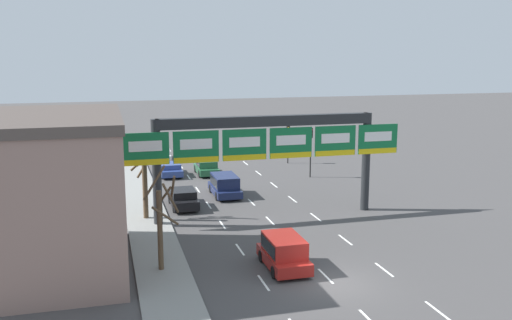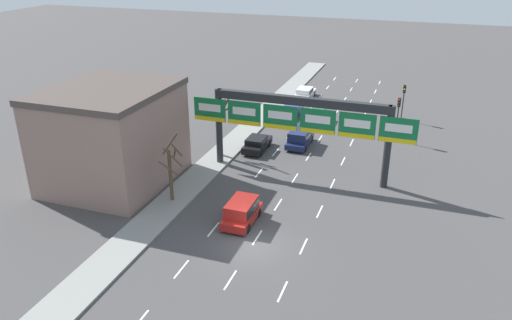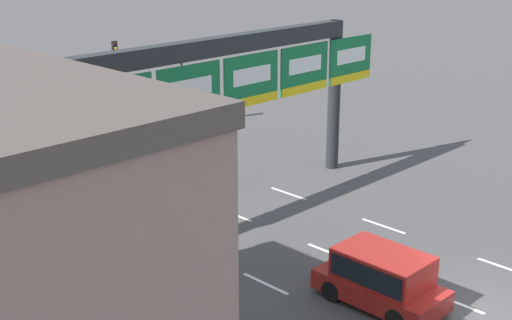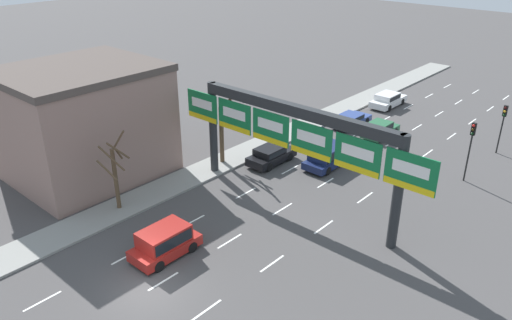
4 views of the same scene
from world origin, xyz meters
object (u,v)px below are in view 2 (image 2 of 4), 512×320
Objects in this scene: suv_red at (242,211)px; traffic_light_near_gantry at (398,110)px; traffic_light_mid_block at (404,95)px; sign_gantry at (299,118)px; suv_navy at (300,137)px; tree_bare_closest at (220,127)px; car_white at (305,93)px; car_green at (318,114)px; tree_bare_second at (171,169)px; car_black at (257,143)px; car_blue at (291,111)px.

suv_red is 0.88× the size of traffic_light_near_gantry.
traffic_light_near_gantry is 6.80m from traffic_light_mid_block.
sign_gantry is 4.38× the size of suv_navy.
tree_bare_closest is (-6.31, 11.00, 1.94)m from suv_red.
traffic_light_near_gantry reaches higher than suv_red.
car_white is 21.37m from tree_bare_closest.
sign_gantry is 23.77m from car_white.
tree_bare_closest reaches higher than car_white.
car_green is 23.85m from tree_bare_second.
tree_bare_second is (-2.91, -30.85, 2.06)m from car_white.
suv_red reaches higher than car_black.
suv_navy reaches higher than car_black.
car_white is at bearing 159.22° from traffic_light_mid_block.
traffic_light_mid_block is (12.53, -4.75, 2.20)m from car_white.
car_white is 18.69m from car_black.
car_white reaches higher than car_green.
sign_gantry is at bearing -123.33° from traffic_light_near_gantry.
car_black is 14.68m from traffic_light_near_gantry.
tree_bare_closest is (-6.53, -13.07, 2.18)m from car_green.
sign_gantry is 8.07m from suv_navy.
sign_gantry reaches higher than tree_bare_second.
suv_navy is at bearing 34.78° from car_black.
sign_gantry reaches higher than traffic_light_mid_block.
traffic_light_near_gantry is at bearing 27.28° from suv_navy.
car_blue is (-4.85, 15.31, -4.62)m from sign_gantry.
suv_navy is (-0.01, -8.17, 0.21)m from car_green.
suv_red is 24.78m from car_blue.
traffic_light_mid_block is at bearing 47.69° from car_black.
car_green is 0.91× the size of car_blue.
car_blue is 0.80× the size of tree_bare_second.
suv_red is at bearing -90.75° from suv_navy.
suv_red is 22.56m from traffic_light_near_gantry.
sign_gantry is 4.23× the size of traffic_light_near_gantry.
suv_navy is at bearing 36.95° from tree_bare_closest.
tree_bare_second is (-7.94, -8.07, -2.44)m from sign_gantry.
car_white is at bearing 137.11° from traffic_light_near_gantry.
car_green is 9.83m from traffic_light_mid_block.
traffic_light_mid_block is 30.32m from tree_bare_second.
tree_bare_second is (-15.33, -19.31, -0.41)m from traffic_light_near_gantry.
car_blue is 1.05× the size of traffic_light_mid_block.
car_black is at bearing -108.92° from car_green.
car_blue is at bearing 171.30° from car_green.
car_blue is 0.75× the size of tree_bare_closest.
suv_navy is 1.01× the size of car_blue.
sign_gantry reaches higher than car_black.
suv_navy is at bearing -90.09° from car_green.
suv_red reaches higher than suv_navy.
tree_bare_closest is (-3.01, -21.05, 2.15)m from car_white.
car_green is at bearing 158.20° from traffic_light_near_gantry.
car_blue is at bearing 107.57° from sign_gantry.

